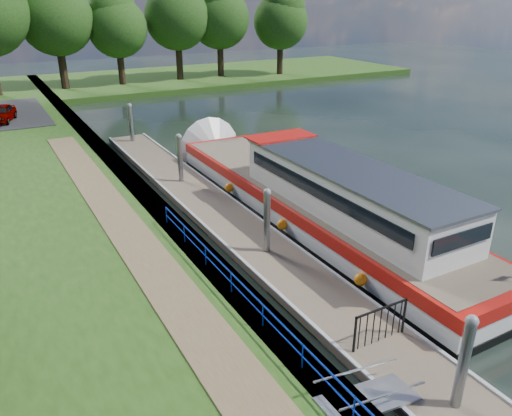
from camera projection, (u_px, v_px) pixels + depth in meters
ground at (436, 403)px, 12.51m from camera, size 160.00×160.00×0.00m
bank_edge at (150, 206)px, 23.28m from camera, size 1.10×90.00×0.78m
far_bank at (171, 79)px, 59.58m from camera, size 60.00×18.00×0.60m
footpath at (161, 276)px, 16.66m from camera, size 1.60×40.00×0.05m
blue_fence at (281, 329)px, 13.18m from camera, size 0.04×18.04×0.72m
pontoon at (217, 214)px, 22.89m from camera, size 2.50×30.00×0.56m
mooring_piles at (217, 192)px, 22.46m from camera, size 0.30×27.30×3.55m
gangway at (368, 398)px, 11.84m from camera, size 2.58×1.00×0.92m
gate_panel at (381, 320)px, 13.83m from camera, size 1.85×0.05×1.15m
barge at (306, 195)px, 22.67m from camera, size 4.36×21.15×4.78m
horizon_trees at (43, 13)px, 47.84m from camera, size 54.38×10.03×12.87m
car_a at (2, 113)px, 36.85m from camera, size 2.49×3.85×1.22m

